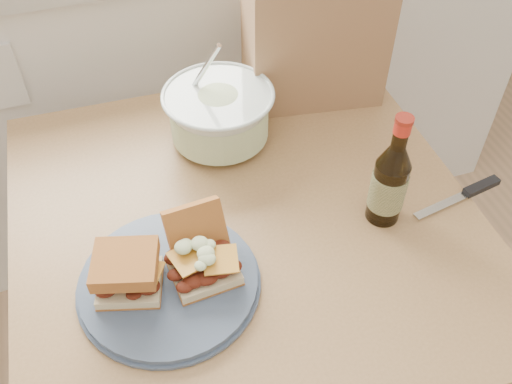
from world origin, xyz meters
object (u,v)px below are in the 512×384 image
object	(u,v)px
plate	(169,282)
coleslaw_bowl	(219,117)
beer_bottle	(389,182)
dining_table	(247,251)
paper_bag	(315,13)

from	to	relation	value
plate	coleslaw_bowl	world-z (taller)	coleslaw_bowl
beer_bottle	plate	bearing A→B (deg)	159.40
dining_table	plate	xyz separation A→B (m)	(-0.17, -0.11, 0.11)
dining_table	beer_bottle	xyz separation A→B (m)	(0.24, -0.08, 0.19)
coleslaw_bowl	beer_bottle	distance (m)	0.38
coleslaw_bowl	beer_bottle	bearing A→B (deg)	-53.47
plate	paper_bag	xyz separation A→B (m)	(0.43, 0.44, 0.18)
coleslaw_bowl	beer_bottle	size ratio (longest dim) A/B	0.98
dining_table	beer_bottle	size ratio (longest dim) A/B	3.74
coleslaw_bowl	paper_bag	world-z (taller)	paper_bag
coleslaw_bowl	paper_bag	xyz separation A→B (m)	(0.25, 0.11, 0.13)
coleslaw_bowl	beer_bottle	xyz separation A→B (m)	(0.22, -0.30, 0.03)
coleslaw_bowl	paper_bag	distance (m)	0.30
dining_table	paper_bag	distance (m)	0.52
beer_bottle	paper_bag	xyz separation A→B (m)	(0.02, 0.41, 0.10)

